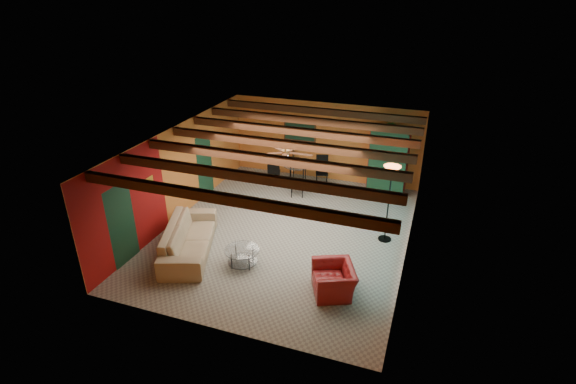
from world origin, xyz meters
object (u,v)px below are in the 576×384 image
at_px(armoire, 388,161).
at_px(floor_lamp, 388,204).
at_px(coffee_table, 242,257).
at_px(vase, 298,153).
at_px(potted_plant, 392,123).
at_px(armchair, 334,280).
at_px(dining_table, 298,171).
at_px(sofa, 189,238).

bearing_deg(armoire, floor_lamp, -72.51).
distance_m(coffee_table, vase, 5.00).
bearing_deg(vase, coffee_table, -87.69).
xyz_separation_m(coffee_table, floor_lamp, (3.12, 2.34, 0.85)).
relative_size(floor_lamp, potted_plant, 4.24).
bearing_deg(armchair, coffee_table, -121.45).
height_order(floor_lamp, potted_plant, potted_plant).
height_order(armchair, floor_lamp, floor_lamp).
distance_m(coffee_table, dining_table, 4.92).
bearing_deg(vase, armoire, 11.56).
bearing_deg(sofa, armoire, -57.95).
height_order(coffee_table, vase, vase).
relative_size(dining_table, floor_lamp, 0.95).
relative_size(sofa, vase, 15.42).
height_order(armoire, vase, armoire).
bearing_deg(armchair, potted_plant, 152.34).
height_order(dining_table, vase, vase).
relative_size(coffee_table, dining_table, 0.42).
xyz_separation_m(potted_plant, vase, (-2.87, -0.59, -1.16)).
xyz_separation_m(armchair, floor_lamp, (0.76, 2.62, 0.74)).
relative_size(coffee_table, vase, 4.88).
height_order(sofa, vase, vase).
height_order(dining_table, floor_lamp, floor_lamp).
height_order(sofa, dining_table, dining_table).
xyz_separation_m(floor_lamp, vase, (-3.31, 2.57, 0.08)).
xyz_separation_m(armoire, potted_plant, (0.00, 0.00, 1.28)).
height_order(armoire, potted_plant, potted_plant).
xyz_separation_m(armchair, armoire, (0.32, 5.78, 0.70)).
bearing_deg(sofa, floor_lamp, -84.26).
relative_size(armchair, coffee_table, 1.18).
relative_size(potted_plant, vase, 2.89).
relative_size(sofa, dining_table, 1.32).
distance_m(coffee_table, potted_plant, 6.46).
xyz_separation_m(coffee_table, armoire, (2.68, 5.49, 0.81)).
relative_size(coffee_table, floor_lamp, 0.40).
bearing_deg(vase, armchair, -63.80).
height_order(coffee_table, potted_plant, potted_plant).
distance_m(sofa, floor_lamp, 5.20).
bearing_deg(dining_table, armoire, 11.56).
bearing_deg(floor_lamp, potted_plant, 97.94).
xyz_separation_m(coffee_table, vase, (-0.20, 4.91, 0.93)).
bearing_deg(dining_table, floor_lamp, -37.78).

